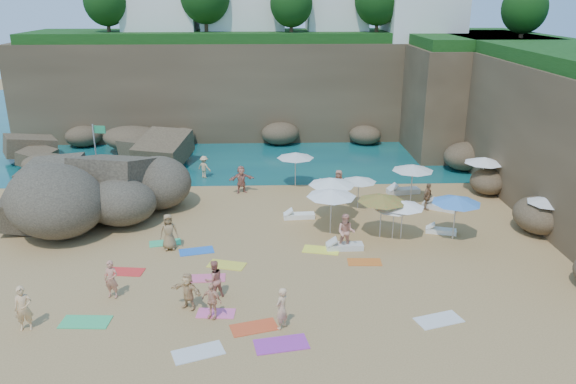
{
  "coord_description": "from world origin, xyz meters",
  "views": [
    {
      "loc": [
        0.99,
        -24.49,
        11.7
      ],
      "look_at": [
        2.0,
        3.0,
        2.0
      ],
      "focal_mm": 35.0,
      "sensor_mm": 36.0,
      "label": 1
    }
  ],
  "objects_px": {
    "rock_outcrop": "(92,218)",
    "person_stand_6": "(282,308)",
    "flag_pole": "(97,148)",
    "person_stand_3": "(427,197)",
    "parasol_1": "(295,155)",
    "person_stand_0": "(23,308)",
    "person_stand_5": "(241,179)",
    "parasol_0": "(332,181)",
    "parasol_2": "(413,168)",
    "person_stand_4": "(339,184)",
    "lounger_0": "(328,185)",
    "person_stand_1": "(214,279)",
    "person_stand_2": "(204,167)"
  },
  "relations": [
    {
      "from": "person_stand_2",
      "to": "person_stand_1",
      "type": "bearing_deg",
      "value": 129.31
    },
    {
      "from": "person_stand_4",
      "to": "person_stand_5",
      "type": "xyz_separation_m",
      "value": [
        -5.92,
        1.22,
        -0.02
      ]
    },
    {
      "from": "person_stand_3",
      "to": "person_stand_5",
      "type": "height_order",
      "value": "person_stand_5"
    },
    {
      "from": "rock_outcrop",
      "to": "flag_pole",
      "type": "bearing_deg",
      "value": 99.06
    },
    {
      "from": "lounger_0",
      "to": "person_stand_6",
      "type": "xyz_separation_m",
      "value": [
        -3.38,
        -16.13,
        0.7
      ]
    },
    {
      "from": "flag_pole",
      "to": "parasol_2",
      "type": "xyz_separation_m",
      "value": [
        19.13,
        -3.09,
        -0.55
      ]
    },
    {
      "from": "person_stand_1",
      "to": "person_stand_5",
      "type": "relative_size",
      "value": 0.95
    },
    {
      "from": "person_stand_1",
      "to": "person_stand_2",
      "type": "bearing_deg",
      "value": -114.24
    },
    {
      "from": "person_stand_0",
      "to": "lounger_0",
      "type": "bearing_deg",
      "value": 37.9
    },
    {
      "from": "person_stand_3",
      "to": "person_stand_4",
      "type": "relative_size",
      "value": 0.9
    },
    {
      "from": "lounger_0",
      "to": "person_stand_2",
      "type": "bearing_deg",
      "value": 137.59
    },
    {
      "from": "parasol_1",
      "to": "person_stand_5",
      "type": "distance_m",
      "value": 3.8
    },
    {
      "from": "lounger_0",
      "to": "person_stand_6",
      "type": "bearing_deg",
      "value": -129.23
    },
    {
      "from": "person_stand_1",
      "to": "person_stand_3",
      "type": "distance_m",
      "value": 14.82
    },
    {
      "from": "parasol_1",
      "to": "person_stand_3",
      "type": "distance_m",
      "value": 8.72
    },
    {
      "from": "parasol_0",
      "to": "person_stand_1",
      "type": "distance_m",
      "value": 10.07
    },
    {
      "from": "person_stand_5",
      "to": "parasol_0",
      "type": "bearing_deg",
      "value": -57.19
    },
    {
      "from": "person_stand_4",
      "to": "person_stand_6",
      "type": "relative_size",
      "value": 1.06
    },
    {
      "from": "person_stand_0",
      "to": "person_stand_5",
      "type": "xyz_separation_m",
      "value": [
        7.32,
        14.96,
        -0.02
      ]
    },
    {
      "from": "flag_pole",
      "to": "parasol_2",
      "type": "distance_m",
      "value": 19.38
    },
    {
      "from": "rock_outcrop",
      "to": "person_stand_6",
      "type": "height_order",
      "value": "rock_outcrop"
    },
    {
      "from": "person_stand_6",
      "to": "parasol_1",
      "type": "bearing_deg",
      "value": -147.13
    },
    {
      "from": "lounger_0",
      "to": "person_stand_1",
      "type": "height_order",
      "value": "person_stand_1"
    },
    {
      "from": "person_stand_3",
      "to": "person_stand_4",
      "type": "distance_m",
      "value": 5.3
    },
    {
      "from": "parasol_0",
      "to": "person_stand_2",
      "type": "xyz_separation_m",
      "value": [
        -7.72,
        7.75,
        -1.45
      ]
    },
    {
      "from": "person_stand_2",
      "to": "person_stand_6",
      "type": "xyz_separation_m",
      "value": [
        4.73,
        -18.3,
        0.07
      ]
    },
    {
      "from": "person_stand_2",
      "to": "rock_outcrop",
      "type": "bearing_deg",
      "value": 84.06
    },
    {
      "from": "rock_outcrop",
      "to": "parasol_0",
      "type": "distance_m",
      "value": 13.45
    },
    {
      "from": "parasol_0",
      "to": "person_stand_3",
      "type": "height_order",
      "value": "parasol_0"
    },
    {
      "from": "person_stand_5",
      "to": "person_stand_3",
      "type": "bearing_deg",
      "value": -31.96
    },
    {
      "from": "person_stand_4",
      "to": "person_stand_5",
      "type": "distance_m",
      "value": 6.04
    },
    {
      "from": "flag_pole",
      "to": "parasol_1",
      "type": "distance_m",
      "value": 12.39
    },
    {
      "from": "person_stand_0",
      "to": "person_stand_4",
      "type": "distance_m",
      "value": 19.08
    },
    {
      "from": "parasol_0",
      "to": "parasol_2",
      "type": "distance_m",
      "value": 5.73
    },
    {
      "from": "parasol_2",
      "to": "lounger_0",
      "type": "xyz_separation_m",
      "value": [
        -4.68,
        2.9,
        -1.99
      ]
    },
    {
      "from": "person_stand_2",
      "to": "parasol_1",
      "type": "bearing_deg",
      "value": -165.73
    },
    {
      "from": "flag_pole",
      "to": "parasol_0",
      "type": "distance_m",
      "value": 15.21
    },
    {
      "from": "parasol_1",
      "to": "person_stand_3",
      "type": "height_order",
      "value": "parasol_1"
    },
    {
      "from": "person_stand_3",
      "to": "person_stand_6",
      "type": "height_order",
      "value": "person_stand_6"
    },
    {
      "from": "rock_outcrop",
      "to": "person_stand_2",
      "type": "bearing_deg",
      "value": 52.06
    },
    {
      "from": "rock_outcrop",
      "to": "parasol_2",
      "type": "xyz_separation_m",
      "value": [
        18.32,
        2.02,
        2.12
      ]
    },
    {
      "from": "person_stand_4",
      "to": "parasol_2",
      "type": "bearing_deg",
      "value": 8.31
    },
    {
      "from": "person_stand_4",
      "to": "person_stand_5",
      "type": "relative_size",
      "value": 1.02
    },
    {
      "from": "person_stand_4",
      "to": "person_stand_6",
      "type": "bearing_deg",
      "value": -86.55
    },
    {
      "from": "flag_pole",
      "to": "person_stand_0",
      "type": "relative_size",
      "value": 2.38
    },
    {
      "from": "person_stand_5",
      "to": "flag_pole",
      "type": "bearing_deg",
      "value": 158.36
    },
    {
      "from": "person_stand_3",
      "to": "person_stand_6",
      "type": "bearing_deg",
      "value": -174.67
    },
    {
      "from": "flag_pole",
      "to": "lounger_0",
      "type": "relative_size",
      "value": 2.46
    },
    {
      "from": "person_stand_3",
      "to": "person_stand_2",
      "type": "bearing_deg",
      "value": 105.82
    },
    {
      "from": "flag_pole",
      "to": "person_stand_3",
      "type": "distance_m",
      "value": 20.31
    }
  ]
}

